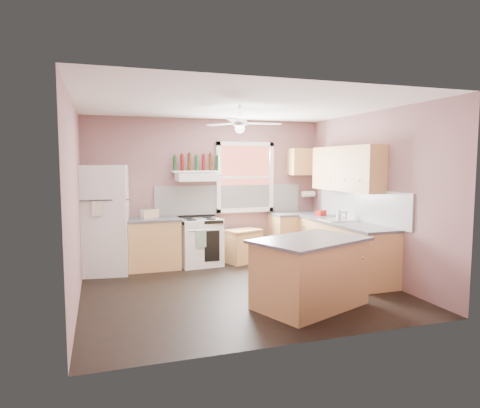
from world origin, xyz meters
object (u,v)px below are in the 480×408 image
object	(u,v)px
toaster	(150,214)
stove	(200,242)
cart	(243,246)
island	(310,274)
refrigerator	(104,219)

from	to	relation	value
toaster	stove	size ratio (longest dim) A/B	0.33
cart	island	size ratio (longest dim) A/B	0.45
toaster	stove	world-z (taller)	toaster
island	stove	bearing A→B (deg)	85.90
stove	island	distance (m)	2.82
toaster	island	size ratio (longest dim) A/B	0.20
refrigerator	island	world-z (taller)	refrigerator
island	toaster	bearing A→B (deg)	102.24
toaster	cart	world-z (taller)	toaster
refrigerator	island	bearing A→B (deg)	-39.08
refrigerator	stove	xyz separation A→B (m)	(1.66, 0.04, -0.49)
cart	toaster	bearing A→B (deg)	161.53
toaster	stove	xyz separation A→B (m)	(0.90, 0.08, -0.56)
refrigerator	stove	bearing A→B (deg)	8.62
refrigerator	island	size ratio (longest dim) A/B	1.33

